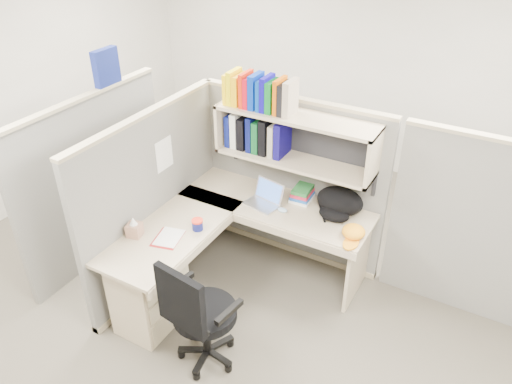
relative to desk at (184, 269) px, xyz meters
The scene contains 14 objects.
ground 0.66m from the desk, 35.01° to the left, with size 6.00×6.00×0.00m, color #38342B.
room_shell 1.28m from the desk, 35.01° to the left, with size 6.00×6.00×6.00m.
cubicle 0.88m from the desk, 86.86° to the left, with size 3.79×1.84×1.95m.
desk is the anchor object (origin of this frame).
laptop 0.93m from the desk, 68.40° to the left, with size 0.30×0.30×0.21m, color silver, non-canonical shape.
backpack 1.40m from the desk, 45.05° to the left, with size 0.41×0.31×0.24m, color black, non-canonical shape.
orange_cap 1.43m from the desk, 31.88° to the left, with size 0.19×0.22×0.10m, color orange, non-canonical shape.
snack_canister 0.39m from the desk, 84.41° to the left, with size 0.10×0.10×0.09m.
tissue_box 0.55m from the desk, 162.37° to the right, with size 0.11×0.11×0.18m, color #A7785F, non-canonical shape.
mouse 0.98m from the desk, 56.52° to the left, with size 0.09×0.06×0.03m, color #96B9D5.
paper_cup 1.10m from the desk, 70.98° to the left, with size 0.07×0.07×0.09m, color white.
book_stack 1.25m from the desk, 61.29° to the left, with size 0.18×0.24×0.12m, color slate, non-canonical shape.
loose_paper 0.32m from the desk, behind, with size 0.19×0.25×0.00m, color white, non-canonical shape.
task_chair 0.61m from the desk, 41.97° to the right, with size 0.55×0.51×1.01m.
Camera 1 is at (1.67, -2.76, 3.17)m, focal length 35.00 mm.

